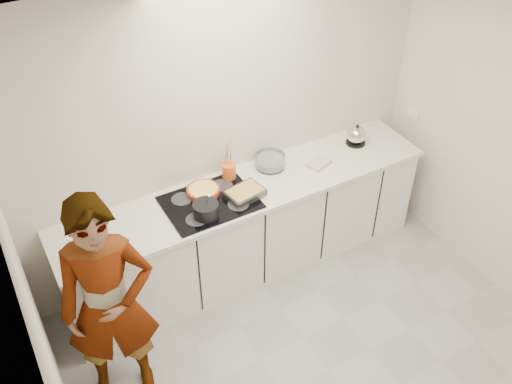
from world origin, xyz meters
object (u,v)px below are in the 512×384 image
baking_dish (245,193)px  mixing_bowl (270,161)px  tart_dish (203,190)px  kettle (356,136)px  utensil_crock (229,172)px  cook (109,305)px  hob (210,202)px  saucepan (206,210)px

baking_dish → mixing_bowl: mixing_bowl is taller
tart_dish → mixing_bowl: (0.66, 0.06, 0.02)m
kettle → utensil_crock: kettle is taller
mixing_bowl → cook: (-1.69, -0.76, -0.09)m
hob → saucepan: saucepan is taller
saucepan → cook: (-0.93, -0.45, -0.11)m
mixing_bowl → hob: bearing=-164.3°
kettle → utensil_crock: bearing=175.4°
mixing_bowl → kettle: size_ratio=1.59×
cook → tart_dish: bearing=49.5°
tart_dish → cook: size_ratio=0.17×
saucepan → kettle: bearing=8.6°
tart_dish → mixing_bowl: bearing=5.1°
baking_dish → saucepan: bearing=-170.8°
hob → tart_dish: bearing=88.9°
saucepan → mixing_bowl: saucepan is taller
hob → mixing_bowl: bearing=15.7°
baking_dish → kettle: size_ratio=1.63×
tart_dish → saucepan: size_ratio=1.41×
saucepan → hob: bearing=54.0°
tart_dish → cook: 1.25m
utensil_crock → baking_dish: bearing=-91.2°
saucepan → kettle: 1.63m
utensil_crock → cook: (-1.30, -0.79, -0.11)m
tart_dish → hob: bearing=-91.1°
mixing_bowl → utensil_crock: bearing=176.3°
saucepan → cook: cook is taller
hob → saucepan: size_ratio=3.50×
tart_dish → mixing_bowl: mixing_bowl is taller
baking_dish → mixing_bowl: size_ratio=1.03×
hob → cook: cook is taller
utensil_crock → saucepan: bearing=-137.7°
hob → kettle: 1.53m
mixing_bowl → cook: size_ratio=0.18×
baking_dish → cook: cook is taller
cook → baking_dish: bearing=36.2°
hob → baking_dish: bearing=-14.7°
mixing_bowl → tart_dish: bearing=-174.9°
hob → cook: bearing=-150.5°
utensil_crock → kettle: bearing=-4.6°
mixing_bowl → cook: cook is taller
tart_dish → saucepan: (-0.10, -0.26, 0.03)m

